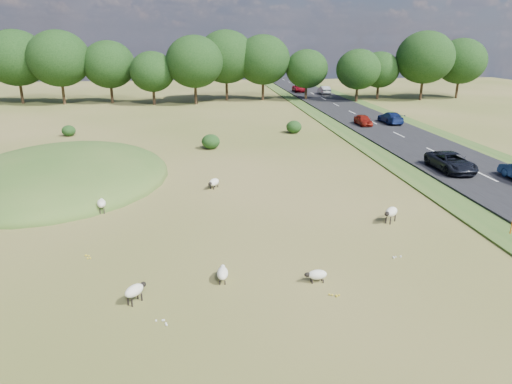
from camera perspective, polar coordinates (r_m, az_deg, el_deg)
The scene contains 18 objects.
ground at distance 44.01m, azimuth -5.06°, elevation 5.25°, with size 160.00×160.00×0.00m, color #485A1C.
mound at distance 37.84m, azimuth -23.10°, elevation 1.60°, with size 16.00×20.00×4.00m, color #33561E.
road at distance 57.77m, azimuth 15.02°, elevation 8.00°, with size 8.00×150.00×0.25m, color black.
treeline at distance 78.35m, azimuth -6.91°, elevation 15.84°, with size 96.28×14.66×11.70m.
shrubs at distance 48.70m, azimuth -5.62°, elevation 7.34°, with size 26.40×9.62×1.43m.
marker_post at distance 28.04m, azimuth 29.32°, elevation -3.67°, with size 0.06×0.06×1.20m, color #D8590C.
sheep_0 at distance 19.22m, azimuth -14.91°, elevation -11.80°, with size 0.95×1.06×0.79m.
sheep_1 at distance 32.43m, azimuth -5.30°, elevation 1.21°, with size 0.99×1.23×0.71m.
sheep_2 at distance 27.32m, azimuth 16.52°, elevation -2.43°, with size 1.21×1.15×0.92m.
sheep_3 at distance 20.26m, azimuth 7.60°, elevation -10.20°, with size 1.01×0.47×0.58m.
sheep_4 at distance 20.20m, azimuth -4.22°, elevation -10.06°, with size 0.55×1.12×0.64m.
sheep_5 at distance 29.30m, azimuth -18.76°, elevation -1.35°, with size 0.67×1.20×0.84m.
car_0 at distance 57.02m, azimuth 13.27°, elevation 8.77°, with size 1.46×3.62×1.24m, color maroon.
car_1 at distance 89.07m, azimuth 8.51°, elevation 12.49°, with size 1.58×4.53×1.49m, color #A8AAB0.
car_2 at distance 59.24m, azimuth 16.48°, elevation 8.92°, with size 1.91×4.70×1.36m, color navy.
car_5 at distance 92.47m, azimuth 5.46°, elevation 12.78°, with size 2.25×4.89×1.36m, color maroon.
car_6 at distance 112.03m, azimuth 5.32°, elevation 13.76°, with size 1.82×4.48×1.30m, color #A6AAAE.
car_7 at distance 38.95m, azimuth 23.19°, elevation 3.49°, with size 2.32×5.03×1.40m, color black.
Camera 1 is at (-1.17, -22.83, 10.05)m, focal length 32.00 mm.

